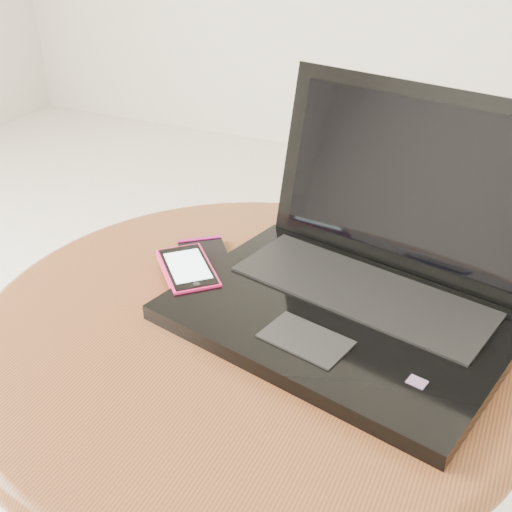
% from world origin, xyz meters
% --- Properties ---
extents(table, '(0.68, 0.68, 0.54)m').
position_xyz_m(table, '(0.07, 0.06, 0.43)').
color(table, '#552B10').
rests_on(table, ground).
extents(laptop, '(0.44, 0.40, 0.25)m').
position_xyz_m(laptop, '(0.18, 0.13, 0.59)').
color(laptop, black).
rests_on(laptop, table).
extents(phone_black, '(0.13, 0.14, 0.01)m').
position_xyz_m(phone_black, '(-0.04, 0.14, 0.55)').
color(phone_black, black).
rests_on(phone_black, table).
extents(phone_pink, '(0.12, 0.13, 0.01)m').
position_xyz_m(phone_pink, '(-0.04, 0.10, 0.56)').
color(phone_pink, '#F9216B').
rests_on(phone_pink, phone_black).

